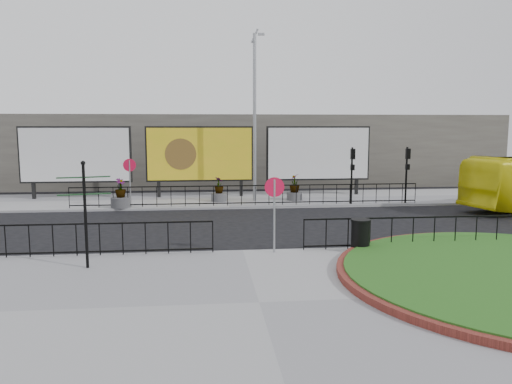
{
  "coord_description": "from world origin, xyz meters",
  "views": [
    {
      "loc": [
        -1.23,
        -16.18,
        4.22
      ],
      "look_at": [
        0.65,
        2.06,
        1.79
      ],
      "focal_mm": 35.0,
      "sensor_mm": 36.0,
      "label": 1
    }
  ],
  "objects": [
    {
      "name": "railing_near_left",
      "position": [
        -6.0,
        -0.3,
        0.67
      ],
      "size": [
        10.0,
        0.1,
        1.1
      ],
      "primitive_type": null,
      "color": "black",
      "rests_on": "pavement_near"
    },
    {
      "name": "speed_sign_near",
      "position": [
        1.0,
        -0.4,
        1.92
      ],
      "size": [
        0.64,
        0.07,
        2.47
      ],
      "color": "gray",
      "rests_on": "pavement_near"
    },
    {
      "name": "planter_a",
      "position": [
        -5.49,
        9.4,
        0.64
      ],
      "size": [
        1.0,
        1.0,
        1.48
      ],
      "color": "#4C4C4F",
      "rests_on": "pavement_far"
    },
    {
      "name": "lamp_post",
      "position": [
        1.51,
        11.0,
        4.83
      ],
      "size": [
        0.74,
        0.18,
        9.23
      ],
      "color": "gray",
      "rests_on": "pavement_far"
    },
    {
      "name": "fingerpost_sign",
      "position": [
        -4.67,
        -1.63,
        2.01
      ],
      "size": [
        1.46,
        0.52,
        3.13
      ],
      "rotation": [
        0.0,
        0.0,
        0.15
      ],
      "color": "black",
      "rests_on": "pavement_near"
    },
    {
      "name": "pavement_near",
      "position": [
        0.0,
        -5.0,
        0.06
      ],
      "size": [
        30.0,
        10.0,
        0.12
      ],
      "primitive_type": "cube",
      "color": "gray",
      "rests_on": "ground"
    },
    {
      "name": "signal_pole_a",
      "position": [
        6.5,
        9.34,
        2.1
      ],
      "size": [
        0.22,
        0.26,
        3.0
      ],
      "color": "black",
      "rests_on": "pavement_far"
    },
    {
      "name": "billboard_mid",
      "position": [
        -1.5,
        12.97,
        2.6
      ],
      "size": [
        6.2,
        0.31,
        4.1
      ],
      "color": "black",
      "rests_on": "pavement_far"
    },
    {
      "name": "billboard_right",
      "position": [
        5.5,
        12.97,
        2.6
      ],
      "size": [
        6.2,
        0.31,
        4.1
      ],
      "color": "black",
      "rests_on": "pavement_far"
    },
    {
      "name": "planter_c",
      "position": [
        3.73,
        11.0,
        0.72
      ],
      "size": [
        0.85,
        0.85,
        1.46
      ],
      "color": "#4C4C4F",
      "rests_on": "pavement_far"
    },
    {
      "name": "pavement_far",
      "position": [
        0.0,
        12.0,
        0.06
      ],
      "size": [
        44.0,
        6.0,
        0.12
      ],
      "primitive_type": "cube",
      "color": "gray",
      "rests_on": "ground"
    },
    {
      "name": "billboard_left",
      "position": [
        -8.5,
        12.97,
        2.6
      ],
      "size": [
        6.2,
        0.31,
        4.1
      ],
      "color": "black",
      "rests_on": "pavement_far"
    },
    {
      "name": "railing_near_right",
      "position": [
        6.5,
        -0.3,
        0.67
      ],
      "size": [
        9.0,
        0.1,
        1.1
      ],
      "primitive_type": null,
      "color": "black",
      "rests_on": "pavement_near"
    },
    {
      "name": "signal_pole_b",
      "position": [
        9.5,
        9.34,
        2.1
      ],
      "size": [
        0.22,
        0.26,
        3.0
      ],
      "color": "black",
      "rests_on": "pavement_far"
    },
    {
      "name": "litter_bin",
      "position": [
        3.83,
        -0.6,
        0.66
      ],
      "size": [
        0.65,
        0.65,
        1.08
      ],
      "color": "black",
      "rests_on": "pavement_near"
    },
    {
      "name": "speed_sign_far",
      "position": [
        -5.0,
        9.4,
        1.92
      ],
      "size": [
        0.64,
        0.07,
        2.47
      ],
      "color": "gray",
      "rests_on": "pavement_far"
    },
    {
      "name": "building_backdrop",
      "position": [
        0.0,
        22.0,
        2.5
      ],
      "size": [
        40.0,
        10.0,
        5.0
      ],
      "primitive_type": "cube",
      "color": "#5D5A51",
      "rests_on": "ground"
    },
    {
      "name": "ground",
      "position": [
        0.0,
        0.0,
        0.0
      ],
      "size": [
        90.0,
        90.0,
        0.0
      ],
      "primitive_type": "plane",
      "color": "black",
      "rests_on": "ground"
    },
    {
      "name": "planter_b",
      "position": [
        -0.46,
        11.0,
        0.63
      ],
      "size": [
        0.86,
        0.86,
        1.36
      ],
      "color": "#4C4C4F",
      "rests_on": "pavement_far"
    },
    {
      "name": "railing_far",
      "position": [
        1.0,
        9.3,
        0.67
      ],
      "size": [
        18.0,
        0.1,
        1.1
      ],
      "primitive_type": null,
      "color": "black",
      "rests_on": "pavement_far"
    }
  ]
}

